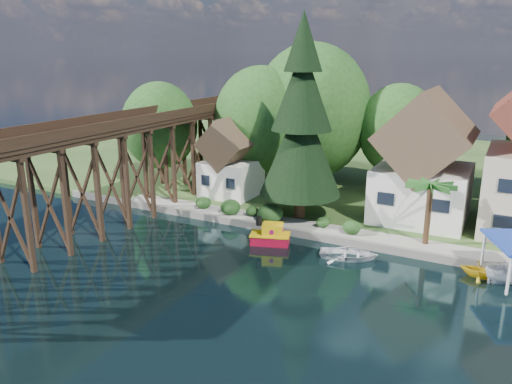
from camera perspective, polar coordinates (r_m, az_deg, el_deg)
ground at (r=33.43m, az=0.99°, el=-9.79°), size 140.00×140.00×0.00m
bank at (r=64.02m, az=14.78°, el=2.53°), size 140.00×52.00×0.50m
seawall at (r=38.89m, az=11.66°, el=-5.83°), size 60.00×0.40×0.62m
promenade at (r=39.56m, az=15.00°, el=-5.33°), size 50.00×2.60×0.06m
trestle_bridge at (r=44.52m, az=-14.62°, el=3.54°), size 4.12×44.18×9.30m
house_left at (r=44.43m, az=18.64°, el=2.91°), size 7.64×8.64×11.02m
shed at (r=49.29m, az=-2.87°, el=3.40°), size 5.09×5.40×7.85m
bg_trees at (r=50.30m, az=13.08°, el=7.27°), size 49.90×13.30×10.57m
shrubs at (r=42.58m, az=1.05°, el=-2.24°), size 15.76×2.47×1.70m
conifer at (r=41.76m, az=5.23°, el=7.89°), size 6.93×6.93×17.06m
palm_tree at (r=38.34m, az=19.34°, el=0.49°), size 3.67×3.67×5.03m
tugboat at (r=38.76m, az=1.68°, el=-5.01°), size 3.41×2.54×2.21m
boat_white_a at (r=36.81m, az=10.55°, el=-6.84°), size 4.81×4.00×0.86m
boat_yellow at (r=36.41m, az=24.20°, el=-7.94°), size 2.61×2.30×1.28m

